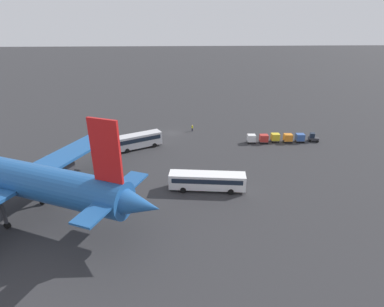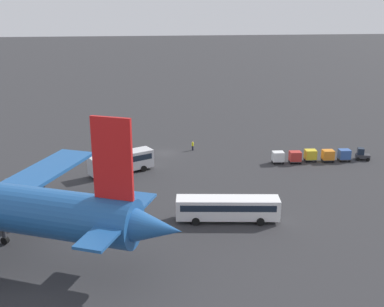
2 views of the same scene
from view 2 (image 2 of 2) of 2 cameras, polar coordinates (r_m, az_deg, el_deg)
The scene contains 10 objects.
ground_plane at distance 88.16m, azimuth -3.27°, elevation 0.04°, with size 600.00×600.00×0.00m, color #2D2D30.
shuttle_bus_near at distance 78.27m, azimuth -8.37°, elevation -0.90°, with size 10.65×7.24×3.36m.
shuttle_bus_far at distance 61.17m, azimuth 4.25°, elevation -6.36°, with size 13.22×4.26×3.08m.
baggage_tug at distance 89.26m, azimuth 19.49°, elevation -0.12°, with size 2.67×2.20×2.10m.
worker_person at distance 89.47m, azimuth 0.08°, elevation 0.92°, with size 0.38×0.38×1.74m.
cargo_cart_blue at distance 87.53m, azimuth 17.60°, elevation -0.10°, with size 2.08×1.78×2.06m.
cargo_cart_orange at distance 86.36m, azimuth 15.81°, elevation -0.18°, with size 2.08×1.78×2.06m.
cargo_cart_yellow at distance 85.75m, azimuth 13.86°, elevation -0.14°, with size 2.08×1.78×2.06m.
cargo_cart_red at distance 84.21m, azimuth 12.12°, elevation -0.35°, with size 2.08×1.78×2.06m.
cargo_cart_white at distance 83.54m, azimuth 10.15°, elevation -0.37°, with size 2.08×1.78×2.06m.
Camera 2 is at (4.77, 83.85, 26.83)m, focal length 45.00 mm.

